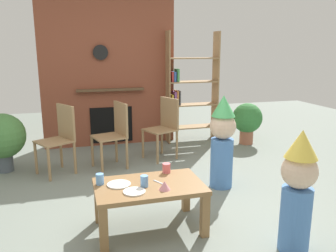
{
  "coord_description": "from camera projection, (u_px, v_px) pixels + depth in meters",
  "views": [
    {
      "loc": [
        -0.87,
        -3.19,
        1.62
      ],
      "look_at": [
        0.15,
        0.4,
        0.77
      ],
      "focal_mm": 36.5,
      "sensor_mm": 36.0,
      "label": 1
    }
  ],
  "objects": [
    {
      "name": "brick_fireplace_feature",
      "position": [
        109.0,
        74.0,
        5.68
      ],
      "size": [
        2.2,
        0.28,
        2.4
      ],
      "color": "brown",
      "rests_on": "ground_plane"
    },
    {
      "name": "child_with_cone_hat",
      "position": [
        298.0,
        189.0,
        2.69
      ],
      "size": [
        0.28,
        0.28,
        1.01
      ],
      "rotation": [
        0.0,
        0.0,
        2.59
      ],
      "color": "#4C7FC6",
      "rests_on": "ground_plane"
    },
    {
      "name": "ground_plane",
      "position": [
        165.0,
        206.0,
        3.58
      ],
      "size": [
        12.0,
        12.0,
        0.0
      ],
      "primitive_type": "plane",
      "color": "gray"
    },
    {
      "name": "bookshelf",
      "position": [
        188.0,
        93.0,
        5.92
      ],
      "size": [
        0.9,
        0.28,
        1.9
      ],
      "color": "#9E7A51",
      "rests_on": "ground_plane"
    },
    {
      "name": "potted_plant_tall",
      "position": [
        247.0,
        120.0,
        5.84
      ],
      "size": [
        0.51,
        0.51,
        0.71
      ],
      "color": "#9E5B42",
      "rests_on": "ground_plane"
    },
    {
      "name": "dining_chair_middle",
      "position": [
        115.0,
        131.0,
        4.67
      ],
      "size": [
        0.49,
        0.49,
        0.9
      ],
      "rotation": [
        0.0,
        0.0,
        3.42
      ],
      "color": "#9E7A51",
      "rests_on": "ground_plane"
    },
    {
      "name": "dining_chair_right",
      "position": [
        165.0,
        124.0,
        5.07
      ],
      "size": [
        0.52,
        0.52,
        0.9
      ],
      "rotation": [
        0.0,
        0.0,
        3.55
      ],
      "color": "#9E7A51",
      "rests_on": "ground_plane"
    },
    {
      "name": "dining_chair_left",
      "position": [
        60.0,
        135.0,
        4.45
      ],
      "size": [
        0.55,
        0.55,
        0.9
      ],
      "rotation": [
        0.0,
        0.0,
        3.66
      ],
      "color": "#9E7A51",
      "rests_on": "ground_plane"
    },
    {
      "name": "child_in_pink",
      "position": [
        222.0,
        139.0,
        3.97
      ],
      "size": [
        0.3,
        0.3,
        1.1
      ],
      "rotation": [
        0.0,
        0.0,
        -2.53
      ],
      "color": "#4C7FC6",
      "rests_on": "ground_plane"
    },
    {
      "name": "paper_cup_near_left",
      "position": [
        100.0,
        179.0,
        3.03
      ],
      "size": [
        0.07,
        0.07,
        0.1
      ],
      "primitive_type": "cylinder",
      "color": "#669EE0",
      "rests_on": "coffee_table"
    },
    {
      "name": "coffee_table",
      "position": [
        149.0,
        192.0,
        3.05
      ],
      "size": [
        0.96,
        0.6,
        0.43
      ],
      "color": "olive",
      "rests_on": "ground_plane"
    },
    {
      "name": "paper_cup_center",
      "position": [
        144.0,
        181.0,
        2.98
      ],
      "size": [
        0.07,
        0.07,
        0.1
      ],
      "primitive_type": "cylinder",
      "color": "#669EE0",
      "rests_on": "coffee_table"
    },
    {
      "name": "birthday_cake_slice",
      "position": [
        165.0,
        185.0,
        2.91
      ],
      "size": [
        0.1,
        0.1,
        0.08
      ],
      "primitive_type": "cone",
      "color": "pink",
      "rests_on": "coffee_table"
    },
    {
      "name": "paper_cup_near_right",
      "position": [
        166.0,
        168.0,
        3.31
      ],
      "size": [
        0.08,
        0.08,
        0.09
      ],
      "primitive_type": "cylinder",
      "color": "#E5666B",
      "rests_on": "coffee_table"
    },
    {
      "name": "paper_plate_rear",
      "position": [
        134.0,
        192.0,
        2.87
      ],
      "size": [
        0.19,
        0.19,
        0.01
      ],
      "primitive_type": "cylinder",
      "color": "white",
      "rests_on": "coffee_table"
    },
    {
      "name": "potted_plant_short",
      "position": [
        2.0,
        137.0,
        4.49
      ],
      "size": [
        0.59,
        0.59,
        0.79
      ],
      "color": "#4C5660",
      "rests_on": "ground_plane"
    },
    {
      "name": "table_fork",
      "position": [
        159.0,
        182.0,
        3.07
      ],
      "size": [
        0.08,
        0.14,
        0.01
      ],
      "primitive_type": "cube",
      "rotation": [
        0.0,
        0.0,
        2.06
      ],
      "color": "silver",
      "rests_on": "coffee_table"
    },
    {
      "name": "paper_plate_front",
      "position": [
        119.0,
        184.0,
        3.02
      ],
      "size": [
        0.21,
        0.21,
        0.01
      ],
      "primitive_type": "cylinder",
      "color": "white",
      "rests_on": "coffee_table"
    }
  ]
}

